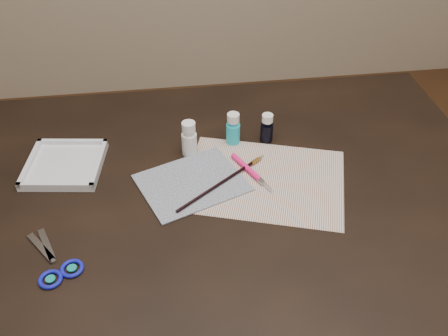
{
  "coord_description": "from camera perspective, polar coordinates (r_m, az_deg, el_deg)",
  "views": [
    {
      "loc": [
        -0.12,
        -0.86,
        1.52
      ],
      "look_at": [
        0.0,
        0.0,
        0.8
      ],
      "focal_mm": 40.0,
      "sensor_mm": 36.0,
      "label": 1
    }
  ],
  "objects": [
    {
      "name": "palette_tray",
      "position": [
        1.26,
        -17.74,
        0.43
      ],
      "size": [
        0.2,
        0.2,
        0.02
      ],
      "primitive_type": "cube",
      "rotation": [
        0.0,
        0.0,
        -0.14
      ],
      "color": "silver",
      "rests_on": "table"
    },
    {
      "name": "paintbrush",
      "position": [
        1.16,
        -0.06,
        -1.52
      ],
      "size": [
        0.23,
        0.18,
        0.01
      ],
      "primitive_type": null,
      "rotation": [
        0.0,
        0.0,
        0.64
      ],
      "color": "black",
      "rests_on": "canvas"
    },
    {
      "name": "scissors",
      "position": [
        1.06,
        -19.59,
        -9.61
      ],
      "size": [
        0.18,
        0.2,
        0.01
      ],
      "primitive_type": null,
      "rotation": [
        0.0,
        0.0,
        2.2
      ],
      "color": "silver",
      "rests_on": "table"
    },
    {
      "name": "paint_bottle_white",
      "position": [
        1.23,
        -4.0,
        3.39
      ],
      "size": [
        0.05,
        0.05,
        0.09
      ],
      "primitive_type": "cylinder",
      "rotation": [
        0.0,
        0.0,
        0.37
      ],
      "color": "white",
      "rests_on": "table"
    },
    {
      "name": "canvas",
      "position": [
        1.17,
        -3.7,
        -1.69
      ],
      "size": [
        0.28,
        0.26,
        0.0
      ],
      "primitive_type": "cube",
      "rotation": [
        0.0,
        0.0,
        0.37
      ],
      "color": "black",
      "rests_on": "paper"
    },
    {
      "name": "craft_knife",
      "position": [
        1.18,
        3.29,
        -0.59
      ],
      "size": [
        0.08,
        0.15,
        0.01
      ],
      "primitive_type": null,
      "rotation": [
        0.0,
        0.0,
        -1.12
      ],
      "color": "#FF1B75",
      "rests_on": "paper"
    },
    {
      "name": "table",
      "position": [
        1.44,
        0.0,
        -13.15
      ],
      "size": [
        1.3,
        0.9,
        0.75
      ],
      "primitive_type": "cube",
      "color": "black",
      "rests_on": "ground"
    },
    {
      "name": "paint_bottle_cyan",
      "position": [
        1.27,
        1.05,
        4.54
      ],
      "size": [
        0.05,
        0.05,
        0.09
      ],
      "primitive_type": "cylinder",
      "rotation": [
        0.0,
        0.0,
        0.43
      ],
      "color": "#1FBDD0",
      "rests_on": "table"
    },
    {
      "name": "paper",
      "position": [
        1.18,
        4.62,
        -1.35
      ],
      "size": [
        0.44,
        0.38,
        0.0
      ],
      "primitive_type": "cube",
      "rotation": [
        0.0,
        0.0,
        -0.31
      ],
      "color": "silver",
      "rests_on": "table"
    },
    {
      "name": "paint_bottle_navy",
      "position": [
        1.28,
        4.92,
        4.59
      ],
      "size": [
        0.04,
        0.04,
        0.08
      ],
      "primitive_type": "cylinder",
      "rotation": [
        0.0,
        0.0,
        0.12
      ],
      "color": "black",
      "rests_on": "table"
    }
  ]
}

